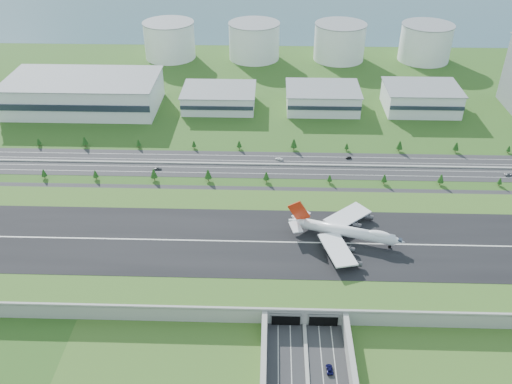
{
  "coord_description": "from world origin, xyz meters",
  "views": [
    {
      "loc": [
        -16.75,
        -225.06,
        186.18
      ],
      "look_at": [
        -24.74,
        35.0,
        16.67
      ],
      "focal_mm": 38.0,
      "sensor_mm": 36.0,
      "label": 1
    }
  ],
  "objects_px": {
    "boeing_747": "(345,231)",
    "car_6": "(509,174)",
    "car_2": "(329,369)",
    "car_7": "(279,159)",
    "fuel_tank_a": "(170,40)",
    "car_4": "(158,168)",
    "car_5": "(349,158)"
  },
  "relations": [
    {
      "from": "car_2",
      "to": "car_6",
      "type": "xyz_separation_m",
      "value": [
        131.45,
        161.22,
        -0.02
      ]
    },
    {
      "from": "car_5",
      "to": "boeing_747",
      "type": "bearing_deg",
      "value": -26.84
    },
    {
      "from": "car_2",
      "to": "car_6",
      "type": "relative_size",
      "value": 1.02
    },
    {
      "from": "car_5",
      "to": "car_7",
      "type": "relative_size",
      "value": 0.72
    },
    {
      "from": "fuel_tank_a",
      "to": "boeing_747",
      "type": "bearing_deg",
      "value": -64.93
    },
    {
      "from": "car_6",
      "to": "car_7",
      "type": "xyz_separation_m",
      "value": [
        -151.7,
        16.04,
        0.03
      ]
    },
    {
      "from": "boeing_747",
      "to": "car_6",
      "type": "height_order",
      "value": "boeing_747"
    },
    {
      "from": "car_5",
      "to": "car_7",
      "type": "bearing_deg",
      "value": -105.13
    },
    {
      "from": "car_4",
      "to": "car_5",
      "type": "height_order",
      "value": "car_4"
    },
    {
      "from": "car_7",
      "to": "car_2",
      "type": "bearing_deg",
      "value": 28.37
    },
    {
      "from": "car_2",
      "to": "fuel_tank_a",
      "type": "bearing_deg",
      "value": -74.58
    },
    {
      "from": "car_6",
      "to": "fuel_tank_a",
      "type": "bearing_deg",
      "value": 39.04
    },
    {
      "from": "boeing_747",
      "to": "car_4",
      "type": "distance_m",
      "value": 142.59
    },
    {
      "from": "fuel_tank_a",
      "to": "boeing_747",
      "type": "height_order",
      "value": "fuel_tank_a"
    },
    {
      "from": "car_4",
      "to": "car_7",
      "type": "xyz_separation_m",
      "value": [
        81.48,
        15.74,
        -0.03
      ]
    },
    {
      "from": "car_6",
      "to": "car_5",
      "type": "bearing_deg",
      "value": 69.22
    },
    {
      "from": "fuel_tank_a",
      "to": "car_6",
      "type": "height_order",
      "value": "fuel_tank_a"
    },
    {
      "from": "fuel_tank_a",
      "to": "car_6",
      "type": "bearing_deg",
      "value": -40.69
    },
    {
      "from": "boeing_747",
      "to": "car_4",
      "type": "height_order",
      "value": "boeing_747"
    },
    {
      "from": "boeing_747",
      "to": "fuel_tank_a",
      "type": "bearing_deg",
      "value": 131.19
    },
    {
      "from": "car_5",
      "to": "car_7",
      "type": "height_order",
      "value": "car_7"
    },
    {
      "from": "car_4",
      "to": "car_7",
      "type": "distance_m",
      "value": 82.98
    },
    {
      "from": "fuel_tank_a",
      "to": "car_5",
      "type": "distance_m",
      "value": 259.2
    },
    {
      "from": "fuel_tank_a",
      "to": "car_2",
      "type": "height_order",
      "value": "fuel_tank_a"
    },
    {
      "from": "fuel_tank_a",
      "to": "car_2",
      "type": "distance_m",
      "value": 406.89
    },
    {
      "from": "car_2",
      "to": "car_7",
      "type": "height_order",
      "value": "car_7"
    },
    {
      "from": "car_5",
      "to": "car_6",
      "type": "xyz_separation_m",
      "value": [
        103.18,
        -19.13,
        0.11
      ]
    },
    {
      "from": "boeing_747",
      "to": "car_7",
      "type": "height_order",
      "value": "boeing_747"
    },
    {
      "from": "fuel_tank_a",
      "to": "boeing_747",
      "type": "distance_m",
      "value": 338.23
    },
    {
      "from": "fuel_tank_a",
      "to": "car_6",
      "type": "xyz_separation_m",
      "value": [
        260.8,
        -224.21,
        -16.61
      ]
    },
    {
      "from": "car_7",
      "to": "boeing_747",
      "type": "bearing_deg",
      "value": 41.05
    },
    {
      "from": "car_2",
      "to": "car_6",
      "type": "distance_m",
      "value": 208.02
    }
  ]
}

